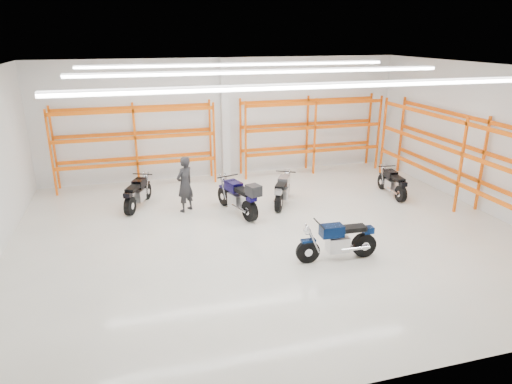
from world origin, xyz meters
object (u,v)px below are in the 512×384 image
object	(u,v)px
motorcycle_back_b	(240,198)
motorcycle_back_d	(393,184)
motorcycle_back_a	(137,194)
motorcycle_back_c	(282,191)
structural_column	(225,119)
motorcycle_main	(340,241)
standing_man	(185,184)

from	to	relation	value
motorcycle_back_b	motorcycle_back_d	size ratio (longest dim) A/B	1.18
motorcycle_back_a	motorcycle_back_d	xyz separation A→B (m)	(8.52, -1.24, -0.02)
motorcycle_back_a	motorcycle_back_c	world-z (taller)	motorcycle_back_c
motorcycle_back_d	structural_column	xyz separation A→B (m)	(-4.99, 3.97, 1.81)
motorcycle_main	motorcycle_back_c	xyz separation A→B (m)	(-0.14, 4.01, -0.02)
motorcycle_main	motorcycle_back_c	world-z (taller)	motorcycle_main
motorcycle_main	standing_man	world-z (taller)	standing_man
structural_column	motorcycle_main	bearing A→B (deg)	-81.25
standing_man	structural_column	distance (m)	4.21
motorcycle_back_a	structural_column	bearing A→B (deg)	37.77
motorcycle_back_c	standing_man	distance (m)	3.16
motorcycle_back_a	motorcycle_back_b	xyz separation A→B (m)	(3.02, -1.49, 0.11)
motorcycle_main	structural_column	bearing A→B (deg)	98.75
motorcycle_back_d	standing_man	world-z (taller)	standing_man
motorcycle_main	motorcycle_back_a	xyz separation A→B (m)	(-4.72, 5.01, -0.02)
motorcycle_back_c	standing_man	world-z (taller)	standing_man
motorcycle_back_b	motorcycle_back_c	distance (m)	1.63
motorcycle_main	motorcycle_back_c	size ratio (longest dim) A/B	1.15
motorcycle_back_d	structural_column	bearing A→B (deg)	141.49
motorcycle_back_c	motorcycle_back_a	bearing A→B (deg)	167.59
motorcycle_back_b	structural_column	bearing A→B (deg)	83.17
motorcycle_back_b	motorcycle_back_d	bearing A→B (deg)	2.61
motorcycle_back_c	motorcycle_back_d	xyz separation A→B (m)	(3.94, -0.23, -0.02)
motorcycle_back_d	structural_column	distance (m)	6.63
standing_man	structural_column	size ratio (longest dim) A/B	0.39
motorcycle_main	motorcycle_back_b	world-z (taller)	motorcycle_back_b
motorcycle_main	motorcycle_back_a	size ratio (longest dim) A/B	1.11
motorcycle_back_a	motorcycle_back_c	size ratio (longest dim) A/B	1.04
motorcycle_back_b	motorcycle_main	bearing A→B (deg)	-64.29
standing_man	structural_column	world-z (taller)	structural_column
motorcycle_back_d	standing_man	bearing A→B (deg)	175.48
motorcycle_main	motorcycle_back_b	xyz separation A→B (m)	(-1.70, 3.53, 0.09)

